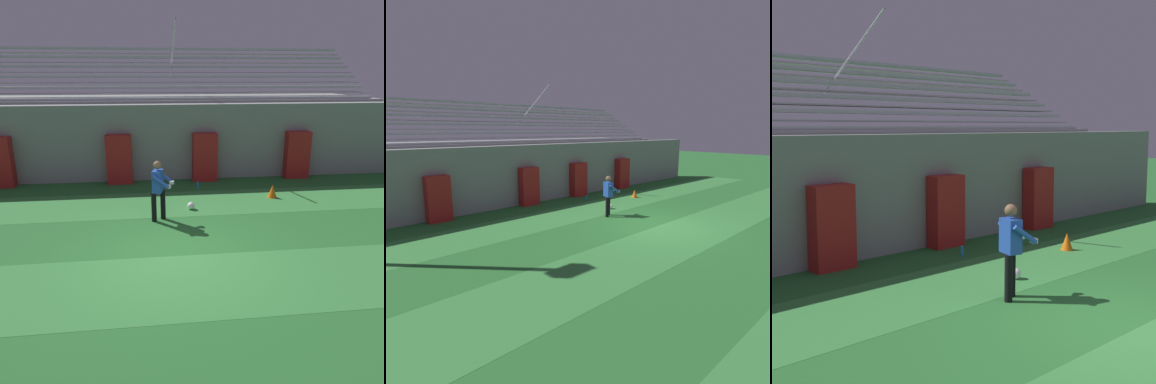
% 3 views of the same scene
% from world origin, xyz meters
% --- Properties ---
extents(ground_plane, '(80.00, 80.00, 0.00)m').
position_xyz_m(ground_plane, '(0.00, 0.00, 0.00)').
color(ground_plane, '#286B2D').
extents(turf_stripe_mid, '(28.00, 2.36, 0.01)m').
position_xyz_m(turf_stripe_mid, '(0.00, -1.28, 0.00)').
color(turf_stripe_mid, '#38843D').
rests_on(turf_stripe_mid, ground).
extents(turf_stripe_far, '(28.00, 2.36, 0.01)m').
position_xyz_m(turf_stripe_far, '(0.00, 3.43, 0.00)').
color(turf_stripe_far, '#38843D').
rests_on(turf_stripe_far, ground).
extents(back_wall, '(24.00, 0.60, 2.80)m').
position_xyz_m(back_wall, '(0.00, 6.50, 1.40)').
color(back_wall, gray).
rests_on(back_wall, ground).
extents(padding_pillar_gate_left, '(0.90, 0.44, 1.79)m').
position_xyz_m(padding_pillar_gate_left, '(-1.57, 5.95, 0.89)').
color(padding_pillar_gate_left, '#B21E1E').
rests_on(padding_pillar_gate_left, ground).
extents(padding_pillar_gate_right, '(0.90, 0.44, 1.79)m').
position_xyz_m(padding_pillar_gate_right, '(1.57, 5.95, 0.89)').
color(padding_pillar_gate_right, '#B21E1E').
rests_on(padding_pillar_gate_right, ground).
extents(padding_pillar_far_right, '(0.90, 0.44, 1.79)m').
position_xyz_m(padding_pillar_far_right, '(5.16, 5.95, 0.89)').
color(padding_pillar_far_right, '#B21E1E').
rests_on(padding_pillar_far_right, ground).
extents(bleacher_stand, '(18.00, 4.75, 5.83)m').
position_xyz_m(bleacher_stand, '(0.00, 9.19, 1.51)').
color(bleacher_stand, gray).
rests_on(bleacher_stand, ground).
extents(goalkeeper, '(0.66, 0.68, 1.67)m').
position_xyz_m(goalkeeper, '(-0.28, 2.10, 0.95)').
color(goalkeeper, black).
rests_on(goalkeeper, ground).
extents(soccer_ball, '(0.22, 0.22, 0.22)m').
position_xyz_m(soccer_ball, '(0.69, 2.85, 0.11)').
color(soccer_ball, white).
rests_on(soccer_ball, ground).
extents(traffic_cone, '(0.30, 0.30, 0.42)m').
position_xyz_m(traffic_cone, '(3.46, 3.65, 0.21)').
color(traffic_cone, orange).
rests_on(traffic_cone, ground).
extents(water_bottle, '(0.07, 0.07, 0.24)m').
position_xyz_m(water_bottle, '(1.18, 4.93, 0.12)').
color(water_bottle, '#1E8CD8').
rests_on(water_bottle, ground).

